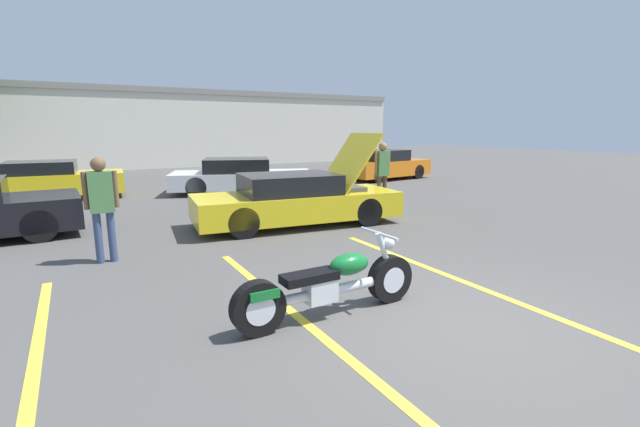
{
  "coord_description": "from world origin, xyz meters",
  "views": [
    {
      "loc": [
        -3.61,
        -3.01,
        2.17
      ],
      "look_at": [
        -0.19,
        2.97,
        0.8
      ],
      "focal_mm": 24.0,
      "sensor_mm": 36.0,
      "label": 1
    }
  ],
  "objects_px": {
    "parked_car_mid_right_row": "(241,176)",
    "parked_car_right_row": "(385,165)",
    "spectator_midground": "(352,163)",
    "parked_car_mid_left_row": "(47,181)",
    "spectator_by_show_car": "(382,168)",
    "motorcycle": "(329,286)",
    "show_car_hood_open": "(298,200)",
    "spectator_near_motorcycle": "(102,201)"
  },
  "relations": [
    {
      "from": "spectator_by_show_car",
      "to": "spectator_midground",
      "type": "relative_size",
      "value": 1.09
    },
    {
      "from": "parked_car_mid_left_row",
      "to": "spectator_by_show_car",
      "type": "distance_m",
      "value": 10.34
    },
    {
      "from": "spectator_near_motorcycle",
      "to": "spectator_by_show_car",
      "type": "bearing_deg",
      "value": 14.49
    },
    {
      "from": "show_car_hood_open",
      "to": "spectator_near_motorcycle",
      "type": "xyz_separation_m",
      "value": [
        -4.02,
        -0.95,
        0.45
      ]
    },
    {
      "from": "spectator_midground",
      "to": "spectator_by_show_car",
      "type": "bearing_deg",
      "value": -110.04
    },
    {
      "from": "motorcycle",
      "to": "parked_car_mid_right_row",
      "type": "bearing_deg",
      "value": 75.18
    },
    {
      "from": "parked_car_mid_right_row",
      "to": "parked_car_right_row",
      "type": "distance_m",
      "value": 6.89
    },
    {
      "from": "parked_car_right_row",
      "to": "spectator_near_motorcycle",
      "type": "distance_m",
      "value": 13.53
    },
    {
      "from": "show_car_hood_open",
      "to": "parked_car_mid_left_row",
      "type": "xyz_separation_m",
      "value": [
        -5.14,
        7.12,
        -0.0
      ]
    },
    {
      "from": "motorcycle",
      "to": "parked_car_right_row",
      "type": "height_order",
      "value": "parked_car_right_row"
    },
    {
      "from": "parked_car_mid_right_row",
      "to": "spectator_by_show_car",
      "type": "xyz_separation_m",
      "value": [
        2.51,
        -4.57,
        0.52
      ]
    },
    {
      "from": "parked_car_mid_right_row",
      "to": "spectator_by_show_car",
      "type": "distance_m",
      "value": 5.24
    },
    {
      "from": "show_car_hood_open",
      "to": "parked_car_mid_left_row",
      "type": "relative_size",
      "value": 1.09
    },
    {
      "from": "spectator_near_motorcycle",
      "to": "show_car_hood_open",
      "type": "bearing_deg",
      "value": 13.34
    },
    {
      "from": "show_car_hood_open",
      "to": "parked_car_mid_left_row",
      "type": "bearing_deg",
      "value": 132.47
    },
    {
      "from": "motorcycle",
      "to": "spectator_by_show_car",
      "type": "bearing_deg",
      "value": 46.65
    },
    {
      "from": "motorcycle",
      "to": "parked_car_right_row",
      "type": "bearing_deg",
      "value": 48.28
    },
    {
      "from": "show_car_hood_open",
      "to": "parked_car_mid_right_row",
      "type": "bearing_deg",
      "value": 90.4
    },
    {
      "from": "motorcycle",
      "to": "parked_car_right_row",
      "type": "distance_m",
      "value": 14.28
    },
    {
      "from": "show_car_hood_open",
      "to": "spectator_by_show_car",
      "type": "height_order",
      "value": "show_car_hood_open"
    },
    {
      "from": "parked_car_mid_right_row",
      "to": "spectator_near_motorcycle",
      "type": "xyz_separation_m",
      "value": [
        -4.61,
        -6.41,
        0.47
      ]
    },
    {
      "from": "parked_car_right_row",
      "to": "spectator_by_show_car",
      "type": "relative_size",
      "value": 2.34
    },
    {
      "from": "spectator_near_motorcycle",
      "to": "spectator_midground",
      "type": "relative_size",
      "value": 1.05
    },
    {
      "from": "parked_car_mid_left_row",
      "to": "spectator_by_show_car",
      "type": "bearing_deg",
      "value": -33.27
    },
    {
      "from": "show_car_hood_open",
      "to": "parked_car_right_row",
      "type": "xyz_separation_m",
      "value": [
        7.45,
        6.23,
        0.02
      ]
    },
    {
      "from": "spectator_near_motorcycle",
      "to": "spectator_by_show_car",
      "type": "relative_size",
      "value": 0.96
    },
    {
      "from": "show_car_hood_open",
      "to": "spectator_midground",
      "type": "bearing_deg",
      "value": 50.46
    },
    {
      "from": "show_car_hood_open",
      "to": "spectator_near_motorcycle",
      "type": "relative_size",
      "value": 2.76
    },
    {
      "from": "show_car_hood_open",
      "to": "parked_car_mid_right_row",
      "type": "relative_size",
      "value": 0.94
    },
    {
      "from": "parked_car_mid_right_row",
      "to": "spectator_midground",
      "type": "bearing_deg",
      "value": 0.09
    },
    {
      "from": "spectator_midground",
      "to": "motorcycle",
      "type": "bearing_deg",
      "value": -125.44
    },
    {
      "from": "show_car_hood_open",
      "to": "spectator_by_show_car",
      "type": "xyz_separation_m",
      "value": [
        3.1,
        0.89,
        0.51
      ]
    },
    {
      "from": "parked_car_mid_right_row",
      "to": "spectator_midground",
      "type": "relative_size",
      "value": 3.08
    },
    {
      "from": "parked_car_right_row",
      "to": "spectator_near_motorcycle",
      "type": "xyz_separation_m",
      "value": [
        -11.46,
        -7.18,
        0.43
      ]
    },
    {
      "from": "parked_car_mid_right_row",
      "to": "parked_car_right_row",
      "type": "relative_size",
      "value": 1.21
    },
    {
      "from": "spectator_near_motorcycle",
      "to": "spectator_by_show_car",
      "type": "height_order",
      "value": "spectator_by_show_car"
    },
    {
      "from": "motorcycle",
      "to": "parked_car_mid_left_row",
      "type": "relative_size",
      "value": 0.55
    },
    {
      "from": "spectator_near_motorcycle",
      "to": "spectator_midground",
      "type": "xyz_separation_m",
      "value": [
        8.29,
        5.06,
        -0.05
      ]
    },
    {
      "from": "spectator_near_motorcycle",
      "to": "parked_car_mid_left_row",
      "type": "bearing_deg",
      "value": 97.92
    },
    {
      "from": "spectator_by_show_car",
      "to": "parked_car_right_row",
      "type": "bearing_deg",
      "value": 50.9
    },
    {
      "from": "spectator_midground",
      "to": "parked_car_right_row",
      "type": "bearing_deg",
      "value": 33.85
    },
    {
      "from": "motorcycle",
      "to": "spectator_midground",
      "type": "distance_m",
      "value": 10.67
    }
  ]
}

